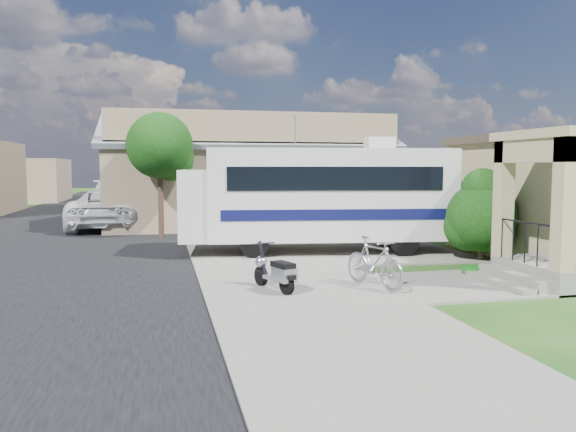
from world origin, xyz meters
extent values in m
plane|color=#173D10|center=(0.00, 0.00, 0.00)|extent=(120.00, 120.00, 0.00)
cube|color=black|center=(-7.50, 10.00, 0.01)|extent=(9.00, 80.00, 0.02)
cube|color=slate|center=(-1.00, 10.00, 0.03)|extent=(4.00, 80.00, 0.06)
cube|color=slate|center=(1.50, 4.50, 0.03)|extent=(7.00, 6.00, 0.05)
cube|color=slate|center=(3.00, -1.00, 0.03)|extent=(4.00, 3.00, 0.05)
cube|color=black|center=(5.48, 2.70, 1.70)|extent=(0.04, 1.10, 1.20)
cube|color=slate|center=(4.70, -1.30, 0.25)|extent=(1.60, 2.40, 0.50)
cube|color=slate|center=(3.70, -1.30, 0.16)|extent=(0.40, 2.16, 0.32)
cube|color=slate|center=(3.35, -1.30, 0.08)|extent=(0.35, 2.16, 0.16)
cube|color=#92825D|center=(4.08, -0.28, 1.85)|extent=(0.35, 0.35, 2.70)
cube|color=#92825D|center=(4.08, -2.33, 1.85)|extent=(0.35, 0.35, 2.70)
cube|color=#92825D|center=(4.08, -1.30, 2.95)|extent=(0.35, 2.40, 0.50)
cube|color=#92825D|center=(4.90, -1.30, 3.30)|extent=(2.10, 2.70, 0.20)
cylinder|color=black|center=(3.95, -1.30, 1.40)|extent=(0.04, 1.70, 0.04)
cube|color=#736148|center=(0.00, 14.00, 1.80)|extent=(12.00, 8.00, 3.60)
cube|color=#565761|center=(0.00, 12.00, 4.15)|extent=(12.50, 4.40, 1.78)
cube|color=#565761|center=(0.00, 16.00, 4.15)|extent=(12.50, 4.40, 1.78)
cube|color=#565761|center=(0.00, 14.00, 4.85)|extent=(12.50, 0.50, 0.22)
cube|color=#736148|center=(0.00, 10.10, 4.15)|extent=(11.76, 0.20, 1.30)
cube|color=#736148|center=(-15.00, 34.00, 1.60)|extent=(8.00, 7.00, 3.20)
cylinder|color=#301D15|center=(-3.80, 9.00, 1.57)|extent=(0.20, 0.20, 3.15)
sphere|color=black|center=(-3.80, 9.00, 3.38)|extent=(2.40, 2.40, 2.40)
sphere|color=black|center=(-3.40, 9.20, 2.93)|extent=(1.68, 1.68, 1.68)
cylinder|color=#301D15|center=(-3.80, 19.00, 1.65)|extent=(0.20, 0.20, 3.29)
sphere|color=black|center=(-3.80, 19.00, 3.53)|extent=(2.40, 2.40, 2.40)
sphere|color=black|center=(-3.40, 19.20, 3.06)|extent=(1.68, 1.68, 1.68)
cylinder|color=#301D15|center=(-3.80, 28.00, 1.50)|extent=(0.20, 0.20, 3.01)
sphere|color=black|center=(-3.80, 28.00, 3.22)|extent=(2.40, 2.40, 2.40)
sphere|color=black|center=(-3.40, 28.20, 2.79)|extent=(1.68, 1.68, 1.68)
cube|color=beige|center=(1.17, 4.27, 1.80)|extent=(7.46, 3.49, 2.67)
cube|color=beige|center=(-2.80, 4.80, 1.49)|extent=(1.14, 2.53, 2.05)
cube|color=black|center=(-2.98, 4.82, 2.05)|extent=(0.35, 2.17, 0.92)
cube|color=black|center=(1.00, 2.98, 2.28)|extent=(6.06, 0.83, 0.67)
cube|color=black|center=(1.34, 5.56, 2.28)|extent=(6.06, 0.83, 0.67)
cube|color=#0B0D39|center=(1.00, 2.99, 1.26)|extent=(6.42, 0.87, 0.31)
cube|color=#0B0D39|center=(1.34, 5.56, 1.26)|extent=(6.42, 0.87, 0.31)
cube|color=beige|center=(2.70, 4.07, 3.32)|extent=(0.91, 0.82, 0.36)
cylinder|color=#95959C|center=(0.16, 4.41, 3.65)|extent=(0.04, 0.04, 1.03)
cylinder|color=black|center=(-1.25, 3.45, 0.46)|extent=(0.85, 0.39, 0.82)
cylinder|color=black|center=(-0.96, 5.69, 0.46)|extent=(0.85, 0.39, 0.82)
cylinder|color=black|center=(3.02, 2.89, 0.46)|extent=(0.85, 0.39, 0.82)
cylinder|color=black|center=(3.32, 5.13, 0.46)|extent=(0.85, 0.39, 0.82)
cylinder|color=#301D15|center=(4.77, 1.73, 0.38)|extent=(0.15, 0.15, 0.76)
sphere|color=black|center=(4.77, 1.73, 1.24)|extent=(1.90, 1.90, 1.90)
sphere|color=black|center=(5.15, 2.01, 1.62)|extent=(1.52, 1.52, 1.52)
sphere|color=black|center=(4.48, 1.92, 0.95)|extent=(1.33, 1.33, 1.33)
sphere|color=black|center=(4.96, 1.44, 0.86)|extent=(1.14, 1.14, 1.14)
sphere|color=black|center=(4.77, 1.73, 2.00)|extent=(1.14, 1.14, 1.14)
cylinder|color=black|center=(-1.37, -1.22, 0.26)|extent=(0.24, 0.42, 0.41)
cylinder|color=black|center=(-1.72, -0.26, 0.26)|extent=(0.24, 0.42, 0.41)
cube|color=#95959C|center=(-1.53, -0.78, 0.32)|extent=(0.44, 0.57, 0.07)
cube|color=#95959C|center=(-1.40, -1.13, 0.45)|extent=(0.47, 0.59, 0.28)
cube|color=black|center=(-1.42, -1.09, 0.63)|extent=(0.45, 0.62, 0.11)
cube|color=black|center=(-1.32, -1.35, 0.43)|extent=(0.22, 0.23, 0.09)
cylinder|color=black|center=(-1.70, -0.32, 0.63)|extent=(0.18, 0.32, 0.77)
sphere|color=#95959C|center=(-1.72, -0.26, 0.57)|extent=(0.26, 0.26, 0.26)
sphere|color=black|center=(-1.75, -0.19, 0.57)|extent=(0.11, 0.11, 0.11)
cylinder|color=black|center=(-1.67, -0.39, 0.99)|extent=(0.49, 0.21, 0.03)
cube|color=black|center=(-1.72, -0.26, 0.38)|extent=(0.21, 0.29, 0.06)
imported|color=#95959C|center=(0.57, -0.99, 0.53)|extent=(1.06, 1.84, 1.06)
imported|color=silver|center=(-5.93, 12.83, 0.84)|extent=(3.03, 6.17, 1.69)
imported|color=silver|center=(-6.23, 19.68, 0.94)|extent=(3.33, 6.76, 1.89)
cylinder|color=#146615|center=(3.43, -0.05, 0.10)|extent=(0.44, 0.44, 0.20)
camera|label=1|loc=(-3.79, -12.00, 2.61)|focal=35.00mm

